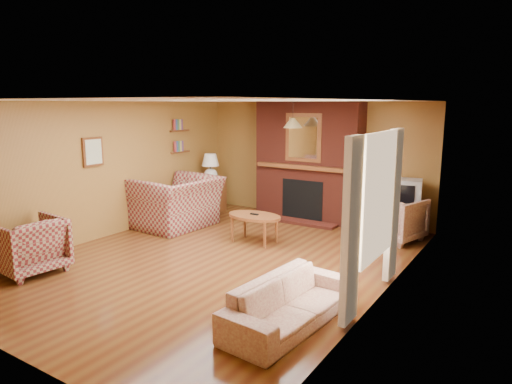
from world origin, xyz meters
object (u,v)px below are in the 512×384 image
Objects in this scene: floral_armchair at (396,219)px; crt_tv at (407,192)px; coffee_table at (254,218)px; side_table at (211,197)px; fireplace at (308,162)px; plaid_loveseat at (177,202)px; floral_sofa at (290,302)px; table_lamp at (210,166)px; plaid_armchair at (29,245)px; tv_stand at (405,220)px.

crt_tv is (0.08, 0.32, 0.43)m from floral_armchair.
side_table is at bearing 145.46° from coffee_table.
fireplace reaches higher than plaid_loveseat.
fireplace is at bearing 29.35° from floral_sofa.
table_lamp is 1.10× the size of crt_tv.
floral_sofa is at bearing -92.12° from crt_tv.
plaid_armchair is at bearing -88.01° from side_table.
crt_tv is at bearing -5.30° from fireplace.
table_lamp reaches higher than plaid_armchair.
side_table is at bearing -172.54° from plaid_armchair.
plaid_loveseat is 1.40m from side_table.
table_lamp reaches higher than side_table.
side_table is 4.16m from tv_stand.
plaid_armchair is 4.33m from side_table.
table_lamp is at bearing -179.77° from tv_stand.
plaid_loveseat is 1.81m from coffee_table.
floral_armchair is at bearing -104.37° from crt_tv.
side_table is 0.68m from table_lamp.
fireplace is 2.17m from table_lamp.
plaid_loveseat is 4.43m from floral_sofa.
table_lamp is (-0.25, 1.37, 0.53)m from plaid_loveseat.
crt_tv is (4.15, 0.34, -0.19)m from table_lamp.
side_table is at bearing -166.61° from plaid_loveseat.
floral_armchair is at bearing -108.72° from tv_stand.
table_lamp reaches higher than plaid_loveseat.
fireplace is 2.46× the size of coffee_table.
tv_stand is (0.15, 4.06, 0.04)m from floral_sofa.
plaid_loveseat is at bearing -156.30° from crt_tv.
side_table reaches higher than tv_stand.
side_table is 1.11× the size of tv_stand.
floral_armchair is at bearing 0.40° from table_lamp.
table_lamp is 1.05× the size of tv_stand.
fireplace is 1.38× the size of floral_sofa.
crt_tv is at bearing -94.59° from tv_stand.
tv_stand is (4.15, 0.35, -0.03)m from side_table.
fireplace is 2.74m from plaid_loveseat.
crt_tv is (4.00, 4.67, 0.42)m from plaid_armchair.
plaid_armchair is at bearing -123.28° from coffee_table.
plaid_loveseat is 1.75× the size of floral_armchair.
side_table is at bearing -175.26° from crt_tv.
coffee_table is at bearing -34.54° from table_lamp.
fireplace is 4.04× the size of tv_stand.
tv_stand is at bearing -5.15° from fireplace.
side_table is 1.16× the size of crt_tv.
plaid_loveseat is at bearing 178.43° from coffee_table.
plaid_loveseat reaches higher than coffee_table.
plaid_loveseat is at bearing 36.89° from floral_armchair.
crt_tv is at bearing -87.55° from floral_armchair.
plaid_armchair is 0.50× the size of floral_sofa.
floral_armchair is 1.36× the size of table_lamp.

